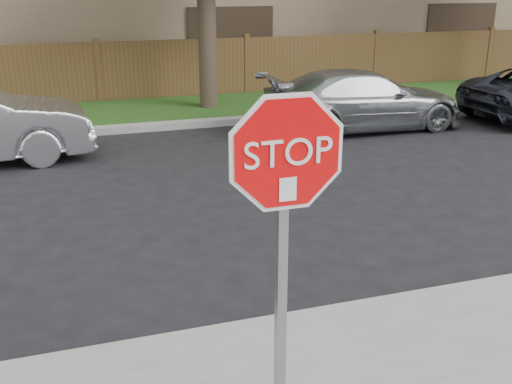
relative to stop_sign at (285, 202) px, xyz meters
name	(u,v)px	position (x,y,z in m)	size (l,w,h in m)	color
ground	(193,338)	(-0.32, 1.48, -1.83)	(90.00, 90.00, 0.00)	black
far_curb	(112,130)	(-0.32, 9.63, -1.75)	(70.00, 0.30, 0.15)	gray
grass_strip	(106,115)	(-0.32, 11.28, -1.77)	(70.00, 3.00, 0.12)	#1E4714
fence	(99,74)	(-0.32, 12.88, -1.03)	(70.00, 0.12, 1.60)	brown
stop_sign	(285,202)	(0.00, 0.00, 0.00)	(1.01, 0.13, 2.55)	gray
sedan_right	(363,100)	(4.92, 8.33, -1.19)	(1.80, 4.43, 1.29)	#9FA2A6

